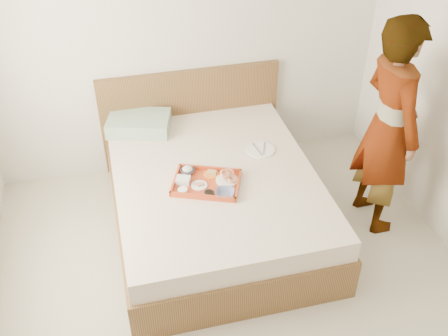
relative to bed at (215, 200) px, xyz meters
The scene contains 16 objects.
ground 1.03m from the bed, 90.87° to the right, with size 3.50×4.00×0.01m, color #BFB7A1.
wall_back 1.44m from the bed, 90.87° to the left, with size 3.50×0.01×2.60m, color silver.
bed is the anchor object (origin of this frame).
headboard 0.99m from the bed, 90.00° to the left, with size 1.65×0.06×0.95m, color brown.
pillow 0.98m from the bed, 122.08° to the left, with size 0.53×0.36×0.13m, color #99B599.
tray 0.33m from the bed, 127.31° to the right, with size 0.50×0.36×0.05m, color #B44D26.
prawn_plate 0.32m from the bed, 62.20° to the right, with size 0.17×0.17×0.01m, color white.
navy_bowl_big 0.41m from the bed, 87.55° to the right, with size 0.14×0.14×0.03m, color navy.
sauce_dish 0.40m from the bed, 111.90° to the right, with size 0.07×0.07×0.03m, color black.
meat_plate 0.35m from the bed, 138.22° to the right, with size 0.12×0.12×0.01m, color white.
bread_plate 0.29m from the bed, 145.22° to the right, with size 0.12×0.12×0.01m, color orange.
salad_bowl 0.36m from the bed, 167.08° to the left, with size 0.11×0.11×0.03m, color navy.
plastic_tub 0.40m from the bed, 165.58° to the right, with size 0.10×0.09×0.05m, color silver.
cheese_round 0.44m from the bed, 148.50° to the right, with size 0.07×0.07×0.03m, color white.
dinner_plate 0.56m from the bed, 26.47° to the left, with size 0.24×0.24×0.01m, color white.
person 1.46m from the bed, ahead, with size 0.65×0.42×1.77m, color silver.
Camera 1 is at (-0.70, -2.16, 3.01)m, focal length 41.96 mm.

